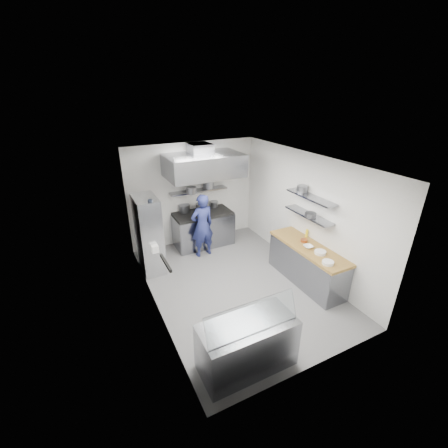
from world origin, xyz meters
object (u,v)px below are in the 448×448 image
gas_range (203,229)px  display_case (247,345)px  chef (202,226)px  wire_rack (149,234)px

gas_range → display_case: 4.22m
gas_range → chef: (-0.25, -0.55, 0.39)m
display_case → chef: bearing=78.1°
display_case → gas_range: bearing=76.3°
gas_range → wire_rack: (-1.63, -0.61, 0.48)m
chef → display_case: bearing=73.2°
gas_range → chef: bearing=-114.3°
wire_rack → display_case: 3.59m
chef → display_case: size_ratio=1.12×
chef → display_case: 3.66m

